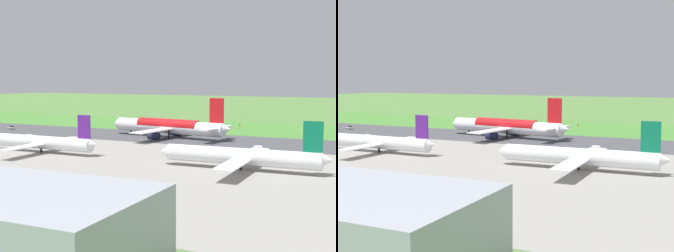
# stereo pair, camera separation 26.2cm
# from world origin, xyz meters

# --- Properties ---
(ground_plane) EXTENTS (800.00, 800.00, 0.00)m
(ground_plane) POSITION_xyz_m (0.00, 0.00, 0.00)
(ground_plane) COLOR #547F3D
(runway_asphalt) EXTENTS (600.00, 34.01, 0.06)m
(runway_asphalt) POSITION_xyz_m (0.00, 0.00, 0.03)
(runway_asphalt) COLOR #47474C
(runway_asphalt) RESTS_ON ground
(apron_concrete) EXTENTS (440.00, 110.00, 0.05)m
(apron_concrete) POSITION_xyz_m (0.00, 55.47, 0.03)
(apron_concrete) COLOR gray
(apron_concrete) RESTS_ON ground
(grass_verge_foreground) EXTENTS (600.00, 80.00, 0.04)m
(grass_verge_foreground) POSITION_xyz_m (0.00, -37.31, 0.02)
(grass_verge_foreground) COLOR #478534
(grass_verge_foreground) RESTS_ON ground
(airliner_main) EXTENTS (54.05, 44.40, 15.88)m
(airliner_main) POSITION_xyz_m (-6.89, 0.06, 4.35)
(airliner_main) COLOR white
(airliner_main) RESTS_ON ground
(airliner_parked_near) EXTENTS (44.72, 36.51, 13.08)m
(airliner_parked_near) POSITION_xyz_m (-51.41, 51.94, 3.57)
(airliner_parked_near) COLOR white
(airliner_parked_near) RESTS_ON ground
(airliner_parked_mid) EXTENTS (42.00, 34.28, 12.28)m
(airliner_parked_mid) POSITION_xyz_m (13.14, 50.76, 3.36)
(airliner_parked_mid) COLOR white
(airliner_parked_mid) RESTS_ON ground
(service_truck_baggage) EXTENTS (4.26, 6.22, 2.65)m
(service_truck_baggage) POSITION_xyz_m (-49.36, 27.41, 1.40)
(service_truck_baggage) COLOR black
(service_truck_baggage) RESTS_ON ground
(service_car_followme) EXTENTS (4.57, 3.40, 1.62)m
(service_car_followme) POSITION_xyz_m (69.93, 2.91, 0.84)
(service_car_followme) COLOR silver
(service_car_followme) RESTS_ON ground
(service_truck_fuel) EXTENTS (2.80, 5.99, 2.65)m
(service_truck_fuel) POSITION_xyz_m (33.85, 32.63, 1.40)
(service_truck_fuel) COLOR silver
(service_truck_fuel) RESTS_ON ground
(service_car_ops) EXTENTS (2.46, 4.44, 1.62)m
(service_car_ops) POSITION_xyz_m (22.49, 29.33, 0.84)
(service_car_ops) COLOR #B21914
(service_car_ops) RESTS_ON ground
(no_stopping_sign) EXTENTS (0.60, 0.10, 2.71)m
(no_stopping_sign) POSITION_xyz_m (-24.45, -36.29, 1.60)
(no_stopping_sign) COLOR slate
(no_stopping_sign) RESTS_ON ground
(traffic_cone_orange) EXTENTS (0.40, 0.40, 0.55)m
(traffic_cone_orange) POSITION_xyz_m (-20.83, -41.05, 0.28)
(traffic_cone_orange) COLOR orange
(traffic_cone_orange) RESTS_ON ground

